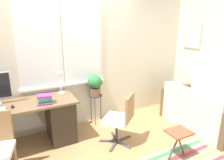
% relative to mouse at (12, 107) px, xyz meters
% --- Properties ---
extents(ground_plane, '(14.00, 14.00, 0.00)m').
position_rel_mouse_xyz_m(ground_plane, '(1.05, -0.23, -0.76)').
color(ground_plane, tan).
extents(wall_back_with_window, '(9.00, 0.12, 2.70)m').
position_rel_mouse_xyz_m(wall_back_with_window, '(1.04, 0.48, 0.60)').
color(wall_back_with_window, beige).
rests_on(wall_back_with_window, ground_plane).
extents(wall_right_with_picture, '(0.08, 9.00, 2.70)m').
position_rel_mouse_xyz_m(wall_right_with_picture, '(3.60, -0.23, 0.59)').
color(wall_right_with_picture, beige).
rests_on(wall_right_with_picture, ground_plane).
extents(desk, '(1.79, 0.64, 0.74)m').
position_rel_mouse_xyz_m(desk, '(0.03, 0.09, -0.37)').
color(desk, brown).
rests_on(desk, ground_plane).
extents(mouse, '(0.04, 0.07, 0.04)m').
position_rel_mouse_xyz_m(mouse, '(0.00, 0.00, 0.00)').
color(mouse, black).
rests_on(mouse, desk).
extents(desk_lamp, '(0.11, 0.11, 0.39)m').
position_rel_mouse_xyz_m(desk_lamp, '(0.78, 0.29, 0.25)').
color(desk_lamp, white).
rests_on(desk_lamp, desk).
extents(book_stack, '(0.24, 0.21, 0.14)m').
position_rel_mouse_xyz_m(book_stack, '(0.44, -0.05, 0.05)').
color(book_stack, purple).
rests_on(book_stack, desk).
extents(office_chair_swivel, '(0.59, 0.59, 0.86)m').
position_rel_mouse_xyz_m(office_chair_swivel, '(1.49, -0.52, -0.31)').
color(office_chair_swivel, '#47474C').
rests_on(office_chair_swivel, ground_plane).
extents(couch_loveseat, '(0.76, 1.43, 0.77)m').
position_rel_mouse_xyz_m(couch_loveseat, '(3.10, -0.74, -0.48)').
color(couch_loveseat, silver).
rests_on(couch_loveseat, ground_plane).
extents(plant_stand, '(0.26, 0.26, 0.58)m').
position_rel_mouse_xyz_m(plant_stand, '(1.42, 0.32, -0.25)').
color(plant_stand, '#333338').
rests_on(plant_stand, ground_plane).
extents(potted_plant, '(0.27, 0.27, 0.38)m').
position_rel_mouse_xyz_m(potted_plant, '(1.42, 0.32, 0.04)').
color(potted_plant, brown).
rests_on(potted_plant, plant_stand).
extents(folding_stool, '(0.34, 0.29, 0.44)m').
position_rel_mouse_xyz_m(folding_stool, '(2.04, -1.21, -0.38)').
color(folding_stool, '#B24C33').
rests_on(folding_stool, ground_plane).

